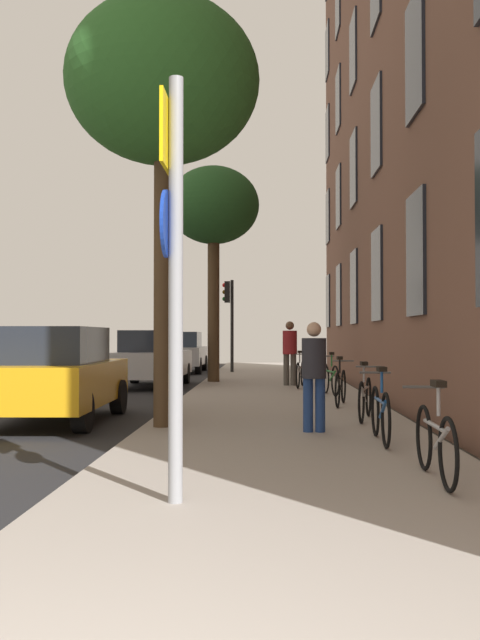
# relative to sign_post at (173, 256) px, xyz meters

# --- Properties ---
(ground_plane) EXTENTS (41.80, 41.80, 0.00)m
(ground_plane) POSITION_rel_sign_post_xyz_m (-2.50, 10.96, -2.14)
(ground_plane) COLOR #332D28
(road_asphalt) EXTENTS (7.00, 38.00, 0.01)m
(road_asphalt) POSITION_rel_sign_post_xyz_m (-4.60, 10.96, -2.14)
(road_asphalt) COLOR #232326
(road_asphalt) RESTS_ON ground
(sidewalk) EXTENTS (4.20, 38.00, 0.12)m
(sidewalk) POSITION_rel_sign_post_xyz_m (1.00, 10.96, -2.08)
(sidewalk) COLOR #9E9389
(sidewalk) RESTS_ON ground
(building_facade) EXTENTS (0.56, 27.00, 18.04)m
(building_facade) POSITION_rel_sign_post_xyz_m (3.60, 10.46, 6.89)
(building_facade) COLOR brown
(building_facade) RESTS_ON ground
(sign_post) EXTENTS (0.16, 0.60, 3.51)m
(sign_post) POSITION_rel_sign_post_xyz_m (0.00, 0.00, 0.00)
(sign_post) COLOR gray
(sign_post) RESTS_ON sidewalk
(traffic_light) EXTENTS (0.43, 0.24, 3.46)m
(traffic_light) POSITION_rel_sign_post_xyz_m (-0.57, 20.83, 0.35)
(traffic_light) COLOR black
(traffic_light) RESTS_ON sidewalk
(tree_near) EXTENTS (2.94, 2.94, 6.47)m
(tree_near) POSITION_rel_sign_post_xyz_m (-0.79, 4.80, 3.16)
(tree_near) COLOR #4C3823
(tree_near) RESTS_ON sidewalk
(tree_far) EXTENTS (2.72, 2.72, 6.42)m
(tree_far) POSITION_rel_sign_post_xyz_m (-0.76, 15.23, 3.14)
(tree_far) COLOR #4C3823
(tree_far) RESTS_ON sidewalk
(bicycle_0) EXTENTS (0.42, 1.69, 0.95)m
(bicycle_0) POSITION_rel_sign_post_xyz_m (2.36, 0.95, -1.65)
(bicycle_0) COLOR black
(bicycle_0) RESTS_ON sidewalk
(bicycle_1) EXTENTS (0.42, 1.73, 0.97)m
(bicycle_1) POSITION_rel_sign_post_xyz_m (2.24, 3.35, -1.64)
(bicycle_1) COLOR black
(bicycle_1) RESTS_ON sidewalk
(bicycle_2) EXTENTS (0.56, 1.66, 0.95)m
(bicycle_2) POSITION_rel_sign_post_xyz_m (2.38, 5.75, -1.65)
(bicycle_2) COLOR black
(bicycle_2) RESTS_ON sidewalk
(bicycle_3) EXTENTS (0.52, 1.67, 0.96)m
(bicycle_3) POSITION_rel_sign_post_xyz_m (2.24, 8.15, -1.65)
(bicycle_3) COLOR black
(bicycle_3) RESTS_ON sidewalk
(bicycle_4) EXTENTS (0.42, 1.66, 0.99)m
(bicycle_4) POSITION_rel_sign_post_xyz_m (2.26, 10.55, -1.63)
(bicycle_4) COLOR black
(bicycle_4) RESTS_ON sidewalk
(bicycle_5) EXTENTS (0.46, 1.71, 0.97)m
(bicycle_5) POSITION_rel_sign_post_xyz_m (1.70, 12.95, -1.64)
(bicycle_5) COLOR black
(bicycle_5) RESTS_ON sidewalk
(pedestrian_0) EXTENTS (0.46, 0.46, 1.56)m
(pedestrian_0) POSITION_rel_sign_post_xyz_m (1.46, 4.29, -1.13)
(pedestrian_0) COLOR navy
(pedestrian_0) RESTS_ON sidewalk
(pedestrian_1) EXTENTS (0.52, 0.52, 1.76)m
(pedestrian_1) POSITION_rel_sign_post_xyz_m (1.45, 13.67, -1.02)
(pedestrian_1) COLOR #4C4742
(pedestrian_1) RESTS_ON sidewalk
(car_0) EXTENTS (1.95, 4.17, 1.62)m
(car_0) POSITION_rel_sign_post_xyz_m (-2.84, 6.11, -1.30)
(car_0) COLOR orange
(car_0) RESTS_ON road_asphalt
(car_1) EXTENTS (1.81, 4.41, 1.62)m
(car_1) POSITION_rel_sign_post_xyz_m (-2.47, 14.56, -1.30)
(car_1) COLOR #B7B7BC
(car_1) RESTS_ON road_asphalt
(car_2) EXTENTS (1.88, 4.14, 1.62)m
(car_2) POSITION_rel_sign_post_xyz_m (-2.61, 22.48, -1.30)
(car_2) COLOR #B7B7BC
(car_2) RESTS_ON road_asphalt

